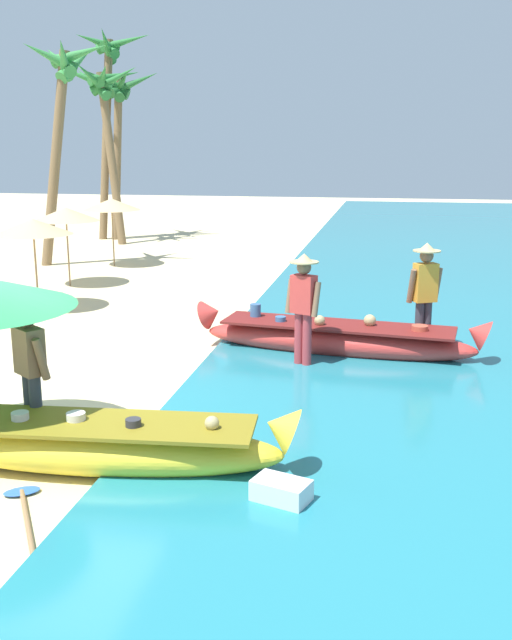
{
  "coord_description": "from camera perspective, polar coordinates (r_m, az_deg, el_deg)",
  "views": [
    {
      "loc": [
        4.29,
        -8.05,
        3.4
      ],
      "look_at": [
        2.38,
        2.13,
        0.9
      ],
      "focal_mm": 41.11,
      "sensor_mm": 36.0,
      "label": 1
    }
  ],
  "objects": [
    {
      "name": "palm_tree_tall_inland",
      "position": [
        21.41,
        -14.82,
        16.8
      ],
      "size": [
        2.42,
        2.21,
        6.15
      ],
      "color": "brown",
      "rests_on": "ground"
    },
    {
      "name": "palm_tree_mid_cluster",
      "position": [
        27.26,
        -11.43,
        18.11
      ],
      "size": [
        2.84,
        2.7,
        7.22
      ],
      "color": "brown",
      "rests_on": "ground"
    },
    {
      "name": "parasol_row_1",
      "position": [
        18.34,
        -14.58,
        7.96
      ],
      "size": [
        1.6,
        1.6,
        1.91
      ],
      "color": "#8E6B47",
      "rests_on": "ground"
    },
    {
      "name": "parasol_row_2",
      "position": [
        21.12,
        -11.18,
        8.82
      ],
      "size": [
        1.6,
        1.6,
        1.91
      ],
      "color": "#8E6B47",
      "rests_on": "ground"
    },
    {
      "name": "paddle",
      "position": [
        7.36,
        -17.45,
        -14.37
      ],
      "size": [
        1.1,
        1.59,
        0.05
      ],
      "color": "#8E6B47",
      "rests_on": "ground"
    },
    {
      "name": "palm_tree_leaning_seaward",
      "position": [
        26.03,
        -11.84,
        16.67
      ],
      "size": [
        2.73,
        2.9,
        6.04
      ],
      "color": "brown",
      "rests_on": "ground"
    },
    {
      "name": "palm_tree_far_behind",
      "position": [
        27.1,
        -10.6,
        16.26
      ],
      "size": [
        2.8,
        2.45,
        5.95
      ],
      "color": "brown",
      "rests_on": "ground"
    },
    {
      "name": "cooler_box",
      "position": [
        7.15,
        1.98,
        -13.46
      ],
      "size": [
        0.61,
        0.48,
        0.3
      ],
      "primitive_type": "cube",
      "rotation": [
        0.0,
        0.0,
        -0.33
      ],
      "color": "silver",
      "rests_on": "ground"
    },
    {
      "name": "boat_red_midground",
      "position": [
        12.03,
        6.3,
        -1.44
      ],
      "size": [
        4.83,
        1.39,
        0.86
      ],
      "color": "red",
      "rests_on": "ground"
    },
    {
      "name": "person_tourist_customer",
      "position": [
        8.5,
        -17.13,
        -3.81
      ],
      "size": [
        0.56,
        0.47,
        1.67
      ],
      "color": "#333842",
      "rests_on": "ground"
    },
    {
      "name": "person_vendor_hatted",
      "position": [
        11.08,
        3.71,
        1.3
      ],
      "size": [
        0.58,
        0.44,
        1.81
      ],
      "color": "#B2383D",
      "rests_on": "ground"
    },
    {
      "name": "ground_plane",
      "position": [
        9.74,
        -16.46,
        -7.45
      ],
      "size": [
        80.0,
        80.0,
        0.0
      ],
      "primitive_type": "plane",
      "color": "beige"
    },
    {
      "name": "parasol_row_0",
      "position": [
        15.74,
        -16.96,
        6.96
      ],
      "size": [
        1.6,
        1.6,
        1.91
      ],
      "color": "#8E6B47",
      "rests_on": "ground"
    },
    {
      "name": "person_vendor_assistant",
      "position": [
        12.12,
        12.99,
        2.2
      ],
      "size": [
        0.58,
        0.45,
        1.87
      ],
      "color": "#333842",
      "rests_on": "ground"
    },
    {
      "name": "boat_yellow_foreground",
      "position": [
        8.02,
        -12.32,
        -9.44
      ],
      "size": [
        4.35,
        1.13,
        0.87
      ],
      "color": "yellow",
      "rests_on": "ground"
    }
  ]
}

